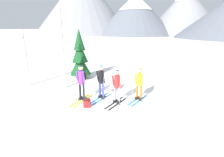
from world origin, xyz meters
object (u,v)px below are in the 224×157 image
at_px(birch_tree_tall, 62,49).
at_px(backpack_on_snow_front, 87,103).
at_px(skier_in_red, 117,85).
at_px(skier_in_purple, 82,80).
at_px(skier_in_yellow, 139,83).
at_px(birch_tree_slender, 26,57).
at_px(pine_tree_near, 80,57).
at_px(skier_in_black, 101,80).

xyz_separation_m(birch_tree_tall, backpack_on_snow_front, (2.43, -2.09, -2.20)).
bearing_deg(backpack_on_snow_front, skier_in_red, 33.99).
xyz_separation_m(skier_in_purple, skier_in_yellow, (2.77, 0.83, -0.13)).
height_order(skier_in_red, birch_tree_slender, birch_tree_slender).
height_order(skier_in_purple, pine_tree_near, pine_tree_near).
bearing_deg(skier_in_black, skier_in_purple, -150.58).
xyz_separation_m(skier_in_black, birch_tree_slender, (-5.18, 0.64, 0.84)).
xyz_separation_m(skier_in_purple, backpack_on_snow_front, (0.58, -0.68, -0.87)).
bearing_deg(skier_in_black, birch_tree_tall, 161.47).
xyz_separation_m(skier_in_black, pine_tree_near, (-2.65, 2.94, 0.62)).
height_order(birch_tree_tall, birch_tree_slender, birch_tree_tall).
xyz_separation_m(skier_in_red, birch_tree_tall, (-3.65, 1.26, 1.45)).
relative_size(skier_in_red, birch_tree_slender, 0.49).
bearing_deg(skier_in_yellow, skier_in_black, -169.94).
xyz_separation_m(skier_in_yellow, birch_tree_tall, (-4.63, 0.58, 1.46)).
bearing_deg(birch_tree_slender, pine_tree_near, 42.35).
height_order(skier_in_red, skier_in_yellow, skier_in_red).
bearing_deg(skier_in_red, skier_in_black, 159.33).
bearing_deg(skier_in_black, pine_tree_near, 132.08).
height_order(skier_in_yellow, birch_tree_tall, birch_tree_tall).
xyz_separation_m(skier_in_purple, birch_tree_slender, (-4.31, 1.13, 0.77)).
bearing_deg(skier_in_black, skier_in_red, -20.67).
relative_size(skier_in_purple, birch_tree_tall, 0.39).
relative_size(skier_in_yellow, pine_tree_near, 0.48).
relative_size(skier_in_yellow, birch_tree_tall, 0.36).
distance_m(skier_in_yellow, backpack_on_snow_front, 2.77).
relative_size(skier_in_black, skier_in_yellow, 1.05).
relative_size(skier_in_black, backpack_on_snow_front, 4.69).
bearing_deg(skier_in_red, skier_in_yellow, 35.31).
height_order(skier_in_purple, skier_in_red, skier_in_purple).
relative_size(pine_tree_near, birch_tree_slender, 1.00).
distance_m(skier_in_red, birch_tree_tall, 4.13).
height_order(skier_in_yellow, birch_tree_slender, birch_tree_slender).
bearing_deg(pine_tree_near, birch_tree_slender, -137.65).
distance_m(pine_tree_near, backpack_on_snow_front, 4.95).
xyz_separation_m(pine_tree_near, birch_tree_slender, (-2.53, -2.30, 0.22)).
bearing_deg(pine_tree_near, skier_in_yellow, -29.72).
height_order(skier_in_purple, skier_in_black, skier_in_purple).
distance_m(pine_tree_near, birch_tree_tall, 2.17).
height_order(pine_tree_near, birch_tree_slender, pine_tree_near).
bearing_deg(skier_in_purple, pine_tree_near, 117.48).
bearing_deg(birch_tree_slender, skier_in_black, -7.00).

